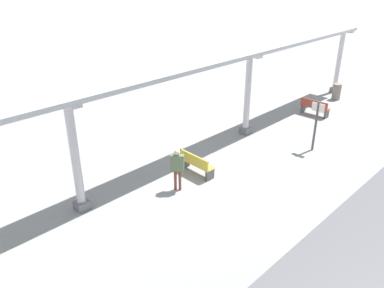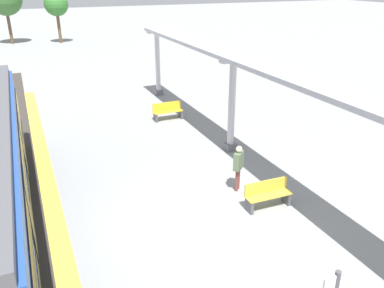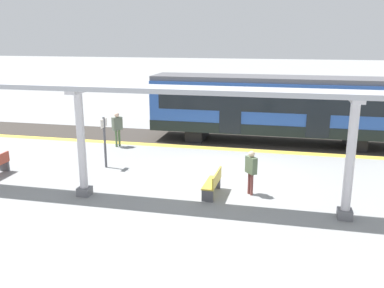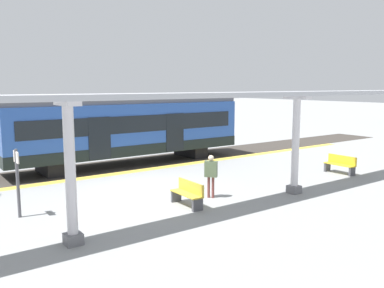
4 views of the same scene
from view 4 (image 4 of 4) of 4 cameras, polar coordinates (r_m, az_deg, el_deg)
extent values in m
plane|color=gray|center=(16.21, -5.93, -6.64)|extent=(176.00, 176.00, 0.00)
cube|color=gold|center=(19.43, -11.43, -4.25)|extent=(0.55, 34.28, 0.01)
cube|color=#38332D|center=(21.12, -13.55, -3.32)|extent=(3.20, 46.28, 0.01)
cube|color=#274D9D|center=(21.60, -9.10, 2.26)|extent=(2.60, 12.80, 2.60)
cube|color=black|center=(21.73, -9.04, -0.43)|extent=(2.63, 12.82, 0.55)
cube|color=#515156|center=(21.50, -9.18, 6.03)|extent=(2.39, 12.80, 0.24)
cube|color=black|center=(20.41, -7.45, 2.83)|extent=(0.03, 11.78, 0.84)
cube|color=black|center=(19.55, -12.91, 0.80)|extent=(0.04, 1.10, 2.00)
cube|color=black|center=(21.55, -2.43, 1.68)|extent=(0.04, 1.10, 2.00)
cube|color=black|center=(23.92, -0.23, -0.97)|extent=(2.21, 0.90, 0.64)
cube|color=black|center=(20.34, -19.35, -3.08)|extent=(2.21, 0.90, 0.64)
cube|color=slate|center=(11.35, -16.44, -12.76)|extent=(0.44, 0.44, 0.30)
cylinder|color=silver|center=(10.84, -16.83, -3.68)|extent=(0.28, 0.28, 3.36)
cube|color=silver|center=(10.63, -17.23, 5.54)|extent=(1.10, 0.36, 0.12)
cube|color=slate|center=(16.30, 14.21, -6.23)|extent=(0.44, 0.44, 0.30)
cylinder|color=silver|center=(15.95, 14.44, 0.15)|extent=(0.28, 0.28, 3.36)
cube|color=silver|center=(15.81, 14.67, 6.41)|extent=(1.10, 0.36, 0.12)
cube|color=#A8AAB2|center=(12.72, 1.86, 6.92)|extent=(1.20, 27.70, 0.16)
cube|color=gold|center=(20.41, 20.14, -2.74)|extent=(1.50, 0.44, 0.04)
cube|color=gold|center=(20.53, 20.47, -2.07)|extent=(1.50, 0.06, 0.40)
cube|color=#4C4C51|center=(20.10, 21.69, -3.66)|extent=(0.10, 0.40, 0.42)
cube|color=#4C4C51|center=(20.83, 18.58, -3.10)|extent=(0.10, 0.40, 0.42)
cube|color=gold|center=(14.08, -0.81, -7.05)|extent=(1.51, 0.48, 0.04)
cube|color=gold|center=(14.12, -0.16, -6.07)|extent=(1.50, 0.10, 0.40)
cube|color=#4C4C51|center=(13.61, 0.77, -8.60)|extent=(0.11, 0.40, 0.42)
cube|color=#4C4C51|center=(14.68, -2.26, -7.34)|extent=(0.11, 0.40, 0.42)
cylinder|color=#4C4C51|center=(13.87, -23.41, -5.16)|extent=(0.10, 0.10, 2.20)
cube|color=silver|center=(13.71, -23.61, -1.70)|extent=(0.56, 0.04, 0.36)
cylinder|color=brown|center=(15.14, 2.38, -6.11)|extent=(0.10, 0.10, 0.80)
cylinder|color=brown|center=(15.11, 2.98, -6.15)|extent=(0.10, 0.10, 0.80)
cube|color=#556649|center=(14.97, 2.70, -3.54)|extent=(0.49, 0.46, 0.60)
sphere|color=beige|center=(14.89, 2.71, -2.00)|extent=(0.22, 0.22, 0.22)
camera|label=1|loc=(26.78, 4.81, 15.28)|focal=36.40mm
camera|label=2|loc=(17.74, -40.02, 14.65)|focal=36.85mm
camera|label=3|loc=(10.57, 69.28, 10.35)|focal=38.67mm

